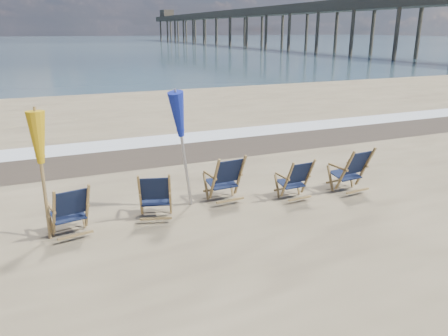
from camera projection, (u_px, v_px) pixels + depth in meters
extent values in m
plane|color=#3D5766|center=(43.00, 42.00, 118.80)|extent=(400.00, 400.00, 0.00)
cube|color=silver|center=(149.00, 141.00, 13.87)|extent=(200.00, 1.40, 0.01)
cube|color=#42362A|center=(161.00, 153.00, 12.56)|extent=(200.00, 2.60, 0.00)
cylinder|color=olive|center=(43.00, 178.00, 7.16)|extent=(0.06, 0.06, 2.16)
cone|color=gold|center=(38.00, 142.00, 6.97)|extent=(0.30, 0.30, 0.85)
cylinder|color=#A5A5AD|center=(184.00, 151.00, 8.34)|extent=(0.06, 0.06, 2.35)
cone|color=#162699|center=(183.00, 115.00, 8.13)|extent=(0.30, 0.30, 0.85)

